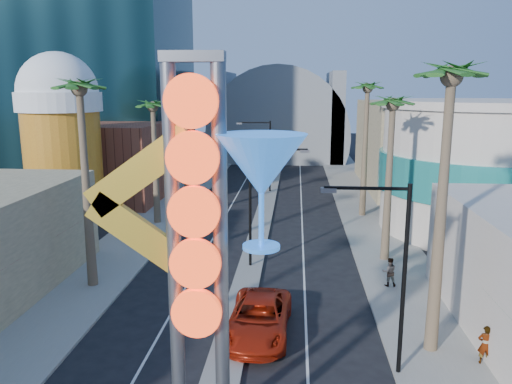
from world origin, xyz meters
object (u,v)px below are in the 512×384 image
neon_sign (224,236)px  pedestrian_a (485,345)px  red_pickup (259,318)px  pedestrian_b (389,272)px

neon_sign → pedestrian_a: neon_sign is taller
red_pickup → pedestrian_a: size_ratio=3.59×
pedestrian_a → pedestrian_b: pedestrian_b is taller
neon_sign → red_pickup: bearing=87.0°
neon_sign → pedestrian_b: 17.31m
neon_sign → red_pickup: 10.27m
red_pickup → pedestrian_a: (9.68, -2.03, 0.15)m
pedestrian_b → red_pickup: bearing=39.1°
pedestrian_a → red_pickup: bearing=-2.6°
pedestrian_a → pedestrian_b: 8.63m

